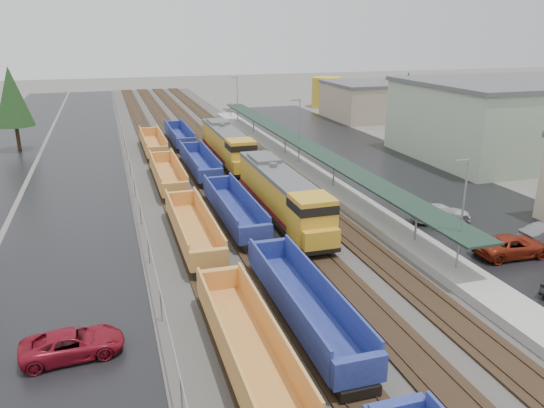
{
  "coord_description": "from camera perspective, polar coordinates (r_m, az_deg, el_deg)",
  "views": [
    {
      "loc": [
        -11.35,
        -6.54,
        15.54
      ],
      "look_at": [
        0.75,
        32.41,
        2.0
      ],
      "focal_mm": 35.0,
      "sensor_mm": 36.0,
      "label": 1
    }
  ],
  "objects": [
    {
      "name": "locomotive_lead",
      "position": [
        44.21,
        1.14,
        0.95
      ],
      "size": [
        2.89,
        19.02,
        4.31
      ],
      "color": "black",
      "rests_on": "ground"
    },
    {
      "name": "parked_car_east_b",
      "position": [
        41.63,
        24.4,
        -4.15
      ],
      "size": [
        2.8,
        5.63,
        1.53
      ],
      "primitive_type": "imported",
      "rotation": [
        0.0,
        0.0,
        1.52
      ],
      "color": "maroon",
      "rests_on": "ground"
    },
    {
      "name": "well_string_blue",
      "position": [
        36.85,
        -1.16,
        -4.63
      ],
      "size": [
        2.57,
        97.89,
        2.28
      ],
      "color": "navy",
      "rests_on": "ground"
    },
    {
      "name": "station_platform",
      "position": [
        62.06,
        2.91,
        4.54
      ],
      "size": [
        3.0,
        80.0,
        8.0
      ],
      "color": "#9E9B93",
      "rests_on": "ground"
    },
    {
      "name": "ballast_strip",
      "position": [
        69.26,
        -7.41,
        5.28
      ],
      "size": [
        20.0,
        160.0,
        0.08
      ],
      "primitive_type": "cube",
      "color": "#302D2B",
      "rests_on": "ground"
    },
    {
      "name": "parked_car_east_c",
      "position": [
        46.82,
        17.74,
        -0.97
      ],
      "size": [
        2.62,
        5.27,
        1.47
      ],
      "primitive_type": "imported",
      "rotation": [
        0.0,
        0.0,
        1.46
      ],
      "color": "silver",
      "rests_on": "ground"
    },
    {
      "name": "tree_west_far",
      "position": [
        77.88,
        -26.2,
        10.33
      ],
      "size": [
        4.84,
        4.84,
        11.0
      ],
      "color": "#332316",
      "rests_on": "ground"
    },
    {
      "name": "distant_hills",
      "position": [
        224.9,
        -2.84,
        14.39
      ],
      "size": [
        301.0,
        140.0,
        25.2
      ],
      "color": "#51644E",
      "rests_on": "ground"
    },
    {
      "name": "trackbed",
      "position": [
        69.23,
        -7.42,
        5.38
      ],
      "size": [
        14.6,
        160.0,
        0.22
      ],
      "color": "black",
      "rests_on": "ground"
    },
    {
      "name": "east_commuter_lot",
      "position": [
        66.02,
        10.69,
        4.44
      ],
      "size": [
        16.0,
        100.0,
        0.02
      ],
      "primitive_type": "cube",
      "color": "black",
      "rests_on": "ground"
    },
    {
      "name": "locomotive_trail",
      "position": [
        63.84,
        -4.84,
        6.34
      ],
      "size": [
        2.89,
        19.02,
        4.31
      ],
      "color": "black",
      "rests_on": "ground"
    },
    {
      "name": "industrial_buildings",
      "position": [
        72.68,
        25.8,
        7.62
      ],
      "size": [
        32.52,
        75.3,
        9.5
      ],
      "color": "#B3A989",
      "rests_on": "ground"
    },
    {
      "name": "parked_car_west_c",
      "position": [
        28.88,
        -20.65,
        -13.91
      ],
      "size": [
        2.64,
        5.11,
        1.38
      ],
      "primitive_type": "imported",
      "rotation": [
        0.0,
        0.0,
        1.64
      ],
      "color": "maroon",
      "rests_on": "ground"
    },
    {
      "name": "chainlink_fence",
      "position": [
        66.48,
        -15.34,
        5.62
      ],
      "size": [
        0.08,
        160.04,
        2.02
      ],
      "color": "gray",
      "rests_on": "ground"
    },
    {
      "name": "west_parking_lot",
      "position": [
        68.43,
        -19.89,
        4.14
      ],
      "size": [
        10.0,
        160.0,
        0.02
      ],
      "primitive_type": "cube",
      "color": "black",
      "rests_on": "ground"
    },
    {
      "name": "well_string_yellow",
      "position": [
        33.08,
        -6.27,
        -7.56
      ],
      "size": [
        2.56,
        95.28,
        2.27
      ],
      "color": "#CA8538",
      "rests_on": "ground"
    },
    {
      "name": "tree_east",
      "position": [
        76.13,
        14.28,
        10.98
      ],
      "size": [
        4.4,
        4.4,
        10.0
      ],
      "color": "#332316",
      "rests_on": "ground"
    },
    {
      "name": "storage_tank",
      "position": [
        112.41,
        5.86,
        11.88
      ],
      "size": [
        6.03,
        6.03,
        6.03
      ],
      "primitive_type": "cylinder",
      "color": "gold",
      "rests_on": "ground"
    }
  ]
}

